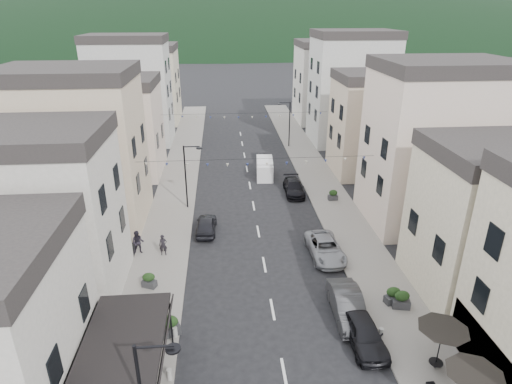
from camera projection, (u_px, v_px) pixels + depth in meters
sidewalk_left at (178, 184)px, 44.82m from camera, size 4.00×76.00×0.12m
sidewalk_right at (319, 179)px, 45.96m from camera, size 4.00×76.00×0.12m
hill_backdrop at (222, 35)px, 290.69m from camera, size 640.00×360.00×70.00m
boutique_awning at (127, 349)px, 18.92m from camera, size 3.77×7.50×3.28m
buildings_row_left at (114, 115)px, 47.16m from camera, size 10.20×54.16×14.00m
buildings_row_right at (374, 111)px, 48.22m from camera, size 10.20×54.16×14.50m
cafe_terrace at (474, 379)px, 18.34m from camera, size 2.50×8.10×2.53m
streetlamp_left_far at (188, 170)px, 38.02m from camera, size 1.70×0.56×6.00m
streetlamp_right_far at (287, 120)px, 55.37m from camera, size 1.70×0.56×6.00m
bollards at (286, 375)px, 21.00m from camera, size 11.66×10.26×0.60m
bunting_near at (257, 163)px, 34.03m from camera, size 19.00×0.28×0.62m
bunting_far at (245, 116)px, 48.67m from camera, size 19.00×0.28×0.62m
parked_car_a at (363, 332)px, 23.28m from camera, size 1.98×4.46×1.49m
parked_car_b at (348, 305)px, 25.34m from camera, size 1.80×4.81×1.57m
parked_car_c at (325, 248)px, 31.56m from camera, size 2.47×5.03×1.37m
parked_car_d at (294, 187)px, 42.33m from camera, size 1.90×4.53×1.31m
parked_car_e at (206, 225)px, 34.98m from camera, size 1.77×4.03×1.35m
delivery_van at (265, 168)px, 46.49m from camera, size 2.02×4.45×2.08m
pedestrian_a at (163, 245)px, 31.48m from camera, size 0.61×0.42×1.63m
pedestrian_b at (138, 242)px, 31.62m from camera, size 0.90×0.71×1.84m
planter_la at (170, 326)px, 23.77m from camera, size 1.29×1.01×1.27m
planter_lb at (149, 280)px, 27.94m from camera, size 1.06×0.85×1.04m
planter_ra at (393, 295)px, 26.42m from camera, size 1.11×0.80×1.11m
planter_rb at (402, 300)px, 25.98m from camera, size 1.15×0.78×1.18m
planter_rc at (333, 195)px, 40.70m from camera, size 0.93×0.54×1.02m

